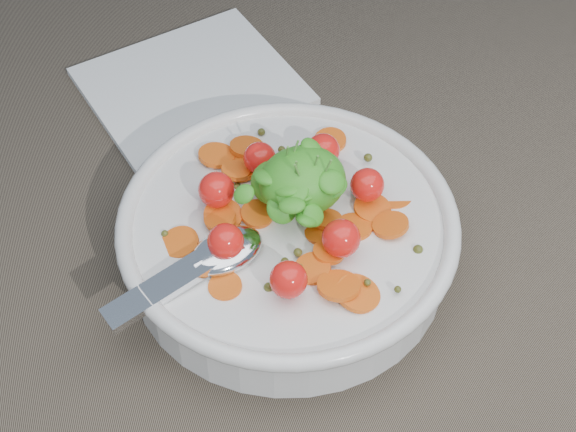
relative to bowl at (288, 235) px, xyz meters
name	(u,v)px	position (x,y,z in m)	size (l,w,h in m)	color
ground	(293,266)	(0.00, -0.01, -0.03)	(6.00, 6.00, 0.00)	brown
bowl	(288,235)	(0.00, 0.00, 0.00)	(0.26, 0.24, 0.10)	silver
napkin	(192,86)	(-0.02, 0.21, -0.03)	(0.17, 0.15, 0.01)	white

